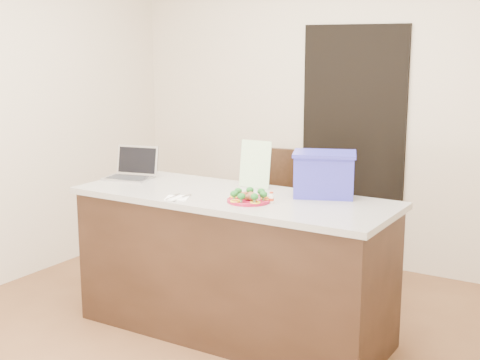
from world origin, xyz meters
The scene contains 16 objects.
ground centered at (0.00, 0.00, 0.00)m, with size 4.00×4.00×0.00m, color brown.
room_shell centered at (0.00, 0.00, 1.62)m, with size 4.00×4.00×4.00m.
doorway centered at (0.10, 1.98, 1.00)m, with size 0.90×0.02×2.00m, color black.
island centered at (0.00, 0.25, 0.46)m, with size 2.06×0.76×0.92m.
plate centered at (0.18, 0.14, 0.93)m, with size 0.26×0.26×0.02m.
meatballs centered at (0.19, 0.14, 0.96)m, with size 0.11×0.11×0.04m.
broccoli centered at (0.18, 0.14, 0.97)m, with size 0.22×0.22×0.04m.
pepper_rings centered at (0.18, 0.14, 0.94)m, with size 0.25×0.26×0.01m.
napkin centered at (-0.24, -0.01, 0.92)m, with size 0.13×0.13×0.01m, color white.
fork centered at (-0.26, 0.00, 0.93)m, with size 0.04×0.17×0.00m.
knife centered at (-0.21, -0.03, 0.93)m, with size 0.02×0.20×0.01m.
yogurt_bottle centered at (0.31, 0.18, 0.95)m, with size 0.03×0.03×0.07m.
laptop centered at (-0.88, 0.33, 0.98)m, with size 0.35×0.31×0.22m.
leaflet centered at (0.01, 0.51, 1.08)m, with size 0.22×0.00×0.31m, color white.
blue_box centered at (0.50, 0.52, 1.06)m, with size 0.46×0.40×0.28m.
chair centered at (-0.25, 1.12, 0.60)m, with size 0.54×0.54×1.06m.
Camera 1 is at (2.16, -3.21, 1.86)m, focal length 50.00 mm.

